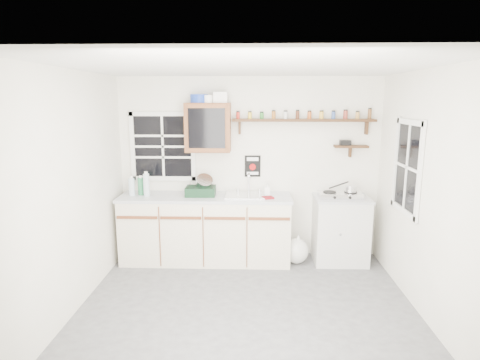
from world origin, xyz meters
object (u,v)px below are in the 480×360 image
Objects in this scene: dish_rack at (202,188)px; right_cabinet at (340,229)px; main_cabinet at (206,228)px; hotplate at (340,195)px; upper_cabinet at (208,127)px; spice_shelf at (304,119)px.

right_cabinet is at bearing -1.19° from dish_rack.
main_cabinet reaches higher than right_cabinet.
main_cabinet is at bearing -179.21° from right_cabinet.
main_cabinet is at bearing -24.91° from dish_rack.
main_cabinet is 4.14× the size of hotplate.
main_cabinet is 3.55× the size of upper_cabinet.
right_cabinet is at bearing 0.79° from main_cabinet.
right_cabinet is 1.40× the size of upper_cabinet.
spice_shelf reaches higher than dish_rack.
main_cabinet is 5.74× the size of dish_rack.
right_cabinet is (1.83, 0.03, -0.01)m from main_cabinet.
dish_rack is (-1.37, -0.19, -0.91)m from spice_shelf.
right_cabinet is at bearing 31.56° from hotplate.
hotplate is (0.48, -0.21, -0.98)m from spice_shelf.
hotplate is (1.77, -0.14, -0.88)m from upper_cabinet.
main_cabinet is 2.54× the size of right_cabinet.
dish_rack is at bearing -172.06° from spice_shelf.
dish_rack is (-0.08, -0.12, -0.81)m from upper_cabinet.
dish_rack is 1.85m from hotplate.
upper_cabinet is at bearing 175.66° from hotplate.
main_cabinet is at bearing -103.68° from upper_cabinet.
hotplate is (-0.03, -0.02, 0.49)m from right_cabinet.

